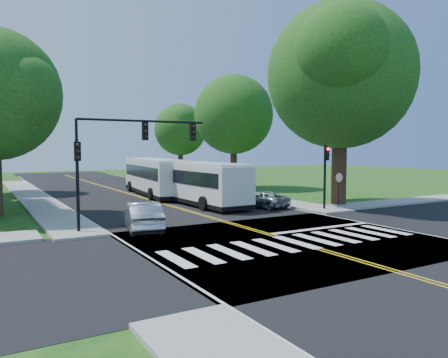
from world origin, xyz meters
TOP-DOWN VIEW (x-y plane):
  - ground at (0.00, 0.00)m, footprint 140.00×140.00m
  - road at (0.00, 18.00)m, footprint 14.00×96.00m
  - cross_road at (0.00, 0.00)m, footprint 60.00×12.00m
  - center_line at (0.00, 22.00)m, footprint 0.36×70.00m
  - edge_line_w at (-6.80, 22.00)m, footprint 0.12×70.00m
  - edge_line_e at (6.80, 22.00)m, footprint 0.12×70.00m
  - crosswalk at (0.00, -0.50)m, footprint 12.60×3.00m
  - stop_bar at (3.50, 1.60)m, footprint 6.60×0.40m
  - sidewalk_nw at (-8.30, 25.00)m, footprint 2.60×40.00m
  - sidewalk_ne at (8.30, 25.00)m, footprint 2.60×40.00m
  - sidewalk_xe at (20.00, 6.80)m, footprint 20.00×2.60m
  - tree_ne_big at (11.00, 8.00)m, footprint 10.80×10.80m
  - tree_east_mid at (11.50, 24.00)m, footprint 8.40×8.40m
  - tree_east_far at (12.50, 40.00)m, footprint 7.20×7.20m
  - signal_nw at (-5.86, 6.43)m, footprint 7.15×0.46m
  - signal_ne at (8.20, 6.44)m, footprint 0.30×0.46m
  - stop_sign at (9.00, 5.98)m, footprint 0.76×0.08m
  - bus_lead at (2.23, 14.46)m, footprint 3.29×12.50m
  - bus_follow at (1.75, 21.86)m, footprint 4.02×12.99m
  - hatchback at (-5.13, 5.66)m, footprint 2.55×4.85m
  - suv at (5.38, 10.04)m, footprint 3.01×4.63m
  - dark_sedan at (5.53, 21.13)m, footprint 2.76×4.94m

SIDE VIEW (x-z plane):
  - ground at x=0.00m, z-range 0.00..0.00m
  - road at x=0.00m, z-range 0.00..0.01m
  - cross_road at x=0.00m, z-range 0.00..0.01m
  - center_line at x=0.00m, z-range 0.01..0.02m
  - edge_line_w at x=-6.80m, z-range 0.01..0.02m
  - edge_line_e at x=6.80m, z-range 0.01..0.02m
  - crosswalk at x=0.00m, z-range 0.01..0.02m
  - stop_bar at x=3.50m, z-range 0.01..0.02m
  - sidewalk_nw at x=-8.30m, z-range 0.00..0.15m
  - sidewalk_ne at x=8.30m, z-range 0.00..0.15m
  - sidewalk_xe at x=20.00m, z-range 0.00..0.15m
  - suv at x=5.38m, z-range 0.01..1.20m
  - dark_sedan at x=5.53m, z-range 0.01..1.36m
  - hatchback at x=-5.13m, z-range 0.01..1.53m
  - bus_lead at x=2.23m, z-range 0.10..3.32m
  - bus_follow at x=1.75m, z-range 0.10..3.41m
  - stop_sign at x=9.00m, z-range 0.77..3.30m
  - signal_ne at x=8.20m, z-range 0.76..5.16m
  - signal_nw at x=-5.86m, z-range 1.55..7.21m
  - tree_east_far at x=12.50m, z-range 1.69..12.03m
  - tree_east_mid at x=11.50m, z-range 1.89..13.82m
  - tree_ne_big at x=11.00m, z-range 2.17..17.08m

